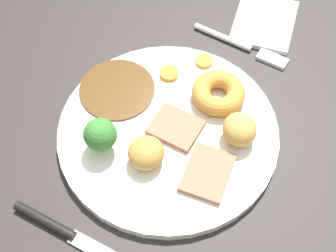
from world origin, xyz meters
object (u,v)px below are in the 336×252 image
(roast_potato_left, at_px, (240,130))
(knife, at_px, (68,234))
(broccoli_floret, at_px, (100,135))
(carrot_coin_back, at_px, (207,63))
(yorkshire_pudding, at_px, (218,93))
(meat_slice_main, at_px, (176,127))
(carrot_coin_front, at_px, (169,73))
(folded_napkin, at_px, (264,22))
(meat_slice_under, at_px, (208,173))
(roast_potato_right, at_px, (146,153))
(fork, at_px, (243,46))
(dinner_plate, at_px, (168,133))

(roast_potato_left, height_order, knife, roast_potato_left)
(roast_potato_left, distance_m, broccoli_floret, 0.18)
(carrot_coin_back, bearing_deg, yorkshire_pudding, 44.88)
(knife, bearing_deg, meat_slice_main, 75.93)
(carrot_coin_front, distance_m, folded_napkin, 0.19)
(meat_slice_under, xyz_separation_m, roast_potato_right, (0.03, -0.08, 0.01))
(fork, height_order, knife, knife)
(carrot_coin_front, height_order, folded_napkin, carrot_coin_front)
(carrot_coin_back, bearing_deg, folded_napkin, 168.30)
(meat_slice_under, relative_size, broccoli_floret, 1.38)
(carrot_coin_front, xyz_separation_m, fork, (-0.11, 0.06, -0.01))
(meat_slice_main, distance_m, carrot_coin_back, 0.12)
(roast_potato_right, distance_m, knife, 0.13)
(meat_slice_under, height_order, roast_potato_left, roast_potato_left)
(carrot_coin_back, relative_size, knife, 0.13)
(meat_slice_main, xyz_separation_m, yorkshire_pudding, (-0.07, 0.02, 0.01))
(meat_slice_under, xyz_separation_m, knife, (0.16, -0.10, -0.01))
(carrot_coin_back, xyz_separation_m, folded_napkin, (-0.13, 0.03, -0.01))
(roast_potato_right, xyz_separation_m, carrot_coin_back, (-0.18, -0.02, -0.02))
(roast_potato_right, xyz_separation_m, broccoli_floret, (0.02, -0.06, 0.01))
(carrot_coin_front, distance_m, knife, 0.26)
(roast_potato_left, distance_m, knife, 0.25)
(roast_potato_right, relative_size, broccoli_floret, 0.91)
(roast_potato_right, xyz_separation_m, carrot_coin_front, (-0.13, -0.05, -0.01))
(roast_potato_right, distance_m, broccoli_floret, 0.06)
(meat_slice_main, xyz_separation_m, roast_potato_right, (0.06, -0.01, 0.01))
(meat_slice_under, height_order, carrot_coin_back, meat_slice_under)
(knife, relative_size, folded_napkin, 1.69)
(dinner_plate, bearing_deg, broccoli_floret, -39.33)
(fork, distance_m, folded_napkin, 0.06)
(fork, bearing_deg, knife, -97.63)
(yorkshire_pudding, height_order, roast_potato_left, roast_potato_left)
(dinner_plate, distance_m, meat_slice_under, 0.08)
(yorkshire_pudding, xyz_separation_m, roast_potato_right, (0.13, -0.03, 0.00))
(dinner_plate, height_order, folded_napkin, dinner_plate)
(carrot_coin_back, distance_m, fork, 0.07)
(meat_slice_under, relative_size, carrot_coin_front, 2.70)
(yorkshire_pudding, relative_size, broccoli_floret, 1.41)
(meat_slice_main, distance_m, folded_napkin, 0.25)
(meat_slice_under, relative_size, roast_potato_right, 1.52)
(roast_potato_left, relative_size, broccoli_floret, 0.91)
(carrot_coin_back, bearing_deg, fork, 160.78)
(meat_slice_under, relative_size, carrot_coin_back, 2.87)
(roast_potato_right, bearing_deg, folded_napkin, 178.40)
(carrot_coin_back, bearing_deg, roast_potato_right, 5.81)
(meat_slice_main, relative_size, folded_napkin, 0.57)
(dinner_plate, height_order, fork, dinner_plate)
(yorkshire_pudding, xyz_separation_m, roast_potato_left, (0.04, 0.05, 0.01))
(yorkshire_pudding, distance_m, fork, 0.12)
(carrot_coin_front, bearing_deg, meat_slice_under, 50.52)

